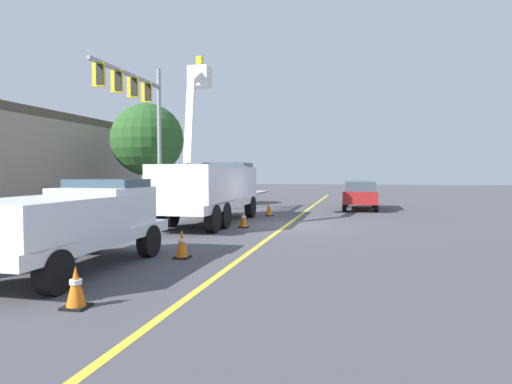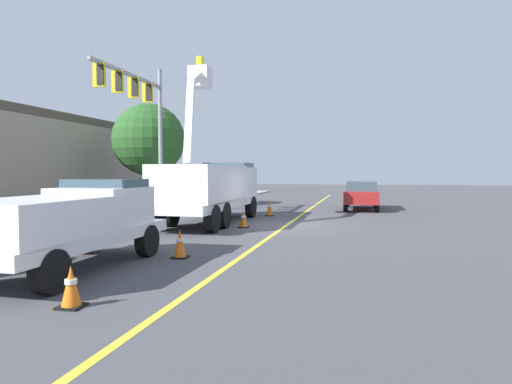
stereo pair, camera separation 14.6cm
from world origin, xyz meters
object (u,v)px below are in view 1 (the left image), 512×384
object	(u,v)px
service_pickup_truck	(72,222)
traffic_cone_mid_rear	(244,219)
utility_bucket_truck	(210,186)
traffic_cone_leading	(76,287)
passing_minivan	(360,193)
traffic_cone_mid_front	(182,244)
traffic_cone_trailing	(269,208)
traffic_signal_mast	(140,106)

from	to	relation	value
service_pickup_truck	traffic_cone_mid_rear	bearing A→B (deg)	-15.33
utility_bucket_truck	traffic_cone_leading	size ratio (longest dim) A/B	11.83
service_pickup_truck	traffic_cone_leading	bearing A→B (deg)	-145.71
passing_minivan	traffic_cone_mid_front	size ratio (longest dim) A/B	6.39
passing_minivan	traffic_cone_trailing	bearing A→B (deg)	134.99
service_pickup_truck	traffic_cone_trailing	size ratio (longest dim) A/B	7.23
passing_minivan	traffic_cone_leading	world-z (taller)	passing_minivan
traffic_cone_leading	traffic_signal_mast	distance (m)	16.06
traffic_cone_mid_front	traffic_cone_trailing	bearing A→B (deg)	-2.92
utility_bucket_truck	passing_minivan	world-z (taller)	utility_bucket_truck
utility_bucket_truck	passing_minivan	xyz separation A→B (m)	(8.26, -6.85, -0.65)
passing_minivan	traffic_cone_mid_front	xyz separation A→B (m)	(-15.97, 5.34, -0.60)
traffic_cone_mid_rear	passing_minivan	bearing A→B (deg)	-27.87
utility_bucket_truck	traffic_cone_trailing	xyz separation A→B (m)	(3.49, -2.07, -1.23)
traffic_cone_mid_rear	utility_bucket_truck	bearing A→B (deg)	53.33
traffic_cone_trailing	traffic_signal_mast	size ratio (longest dim) A/B	0.10
utility_bucket_truck	traffic_cone_trailing	size ratio (longest dim) A/B	10.55
traffic_cone_leading	traffic_cone_mid_rear	distance (m)	10.68
traffic_cone_leading	traffic_cone_trailing	size ratio (longest dim) A/B	0.89
traffic_cone_leading	traffic_cone_mid_front	bearing A→B (deg)	-3.66
service_pickup_truck	traffic_cone_trailing	world-z (taller)	service_pickup_truck
service_pickup_truck	passing_minivan	bearing A→B (deg)	-22.37
traffic_cone_trailing	traffic_cone_leading	bearing A→B (deg)	176.88
traffic_cone_leading	traffic_cone_trailing	bearing A→B (deg)	-3.12
utility_bucket_truck	traffic_cone_mid_front	world-z (taller)	utility_bucket_truck
traffic_cone_mid_front	traffic_cone_mid_rear	xyz separation A→B (m)	(6.38, -0.27, -0.03)
traffic_cone_leading	traffic_cone_trailing	world-z (taller)	traffic_cone_trailing
traffic_cone_mid_front	traffic_signal_mast	world-z (taller)	traffic_signal_mast
passing_minivan	traffic_signal_mast	size ratio (longest dim) A/B	0.62
traffic_cone_leading	traffic_cone_trailing	xyz separation A→B (m)	(15.48, -0.84, 0.04)
utility_bucket_truck	traffic_cone_leading	distance (m)	12.12
utility_bucket_truck	passing_minivan	size ratio (longest dim) A/B	1.70
traffic_cone_mid_front	traffic_signal_mast	bearing A→B (deg)	30.36
traffic_signal_mast	service_pickup_truck	bearing A→B (deg)	-161.90
utility_bucket_truck	traffic_cone_trailing	bearing A→B (deg)	-30.70
traffic_cone_mid_front	traffic_cone_trailing	size ratio (longest dim) A/B	0.97
service_pickup_truck	utility_bucket_truck	bearing A→B (deg)	-2.81
passing_minivan	traffic_signal_mast	xyz separation A→B (m)	(-6.09, 11.13, 4.57)
passing_minivan	traffic_cone_mid_rear	size ratio (longest dim) A/B	7.02
utility_bucket_truck	traffic_cone_mid_rear	xyz separation A→B (m)	(-1.32, -1.78, -1.28)
service_pickup_truck	traffic_cone_leading	size ratio (longest dim) A/B	8.11
service_pickup_truck	traffic_cone_mid_rear	xyz separation A→B (m)	(8.18, -2.24, -0.78)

